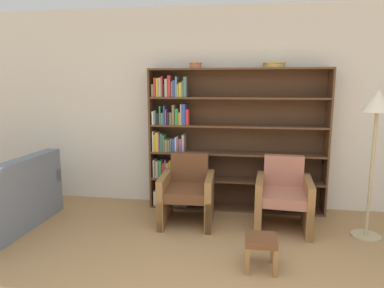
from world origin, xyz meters
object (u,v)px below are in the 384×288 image
Objects in this scene: armchair_leather at (188,192)px; bookshelf at (218,142)px; floor_lamp at (377,114)px; bowl_olive at (196,65)px; footstool at (261,244)px; bowl_stoneware at (274,65)px; armchair_cushioned at (283,196)px.

bookshelf is at bearing -122.68° from armchair_leather.
bookshelf is 2.82× the size of armchair_leather.
floor_lamp is (2.09, -0.14, 1.01)m from armchair_leather.
floor_lamp is (2.06, -0.67, -0.57)m from bowl_olive.
bowl_olive is 0.54× the size of footstool.
bowl_stoneware is 0.35× the size of armchair_leather.
floor_lamp reaches higher than armchair_cushioned.
armchair_leather is 2.32m from floor_lamp.
bowl_olive reaches higher than armchair_leather.
floor_lamp is at bearing 35.95° from footstool.
armchair_cushioned is 1.37m from floor_lamp.
bookshelf is 1.07m from bowl_olive.
bowl_stoneware is at bearing 83.53° from footstool.
footstool is at bearing 128.01° from armchair_leather.
bowl_olive is at bearing -20.71° from armchair_cushioned.
armchair_cushioned reaches higher than footstool.
floor_lamp is at bearing 174.24° from armchair_leather.
armchair_cushioned is (1.14, -0.54, -1.58)m from bowl_olive.
armchair_leather is (-1.04, -0.54, -1.58)m from bowl_stoneware.
floor_lamp is (1.05, -0.67, -0.57)m from bowl_stoneware.
bookshelf is 0.85m from armchair_leather.
floor_lamp is at bearing 175.96° from armchair_cushioned.
armchair_cushioned is at bearing -76.47° from bowl_stoneware.
bookshelf is at bearing 158.59° from floor_lamp.
bowl_olive reaches higher than footstool.
bowl_stoneware reaches higher than footstool.
footstool is (-1.22, -0.89, -1.15)m from floor_lamp.
bowl_stoneware is (1.01, 0.00, -0.00)m from bowl_olive.
bowl_olive is 2.47m from footstool.
bowl_olive is at bearing 161.91° from floor_lamp.
bowl_olive is at bearing 118.19° from footstool.
footstool is (0.84, -1.56, -1.72)m from bowl_olive.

